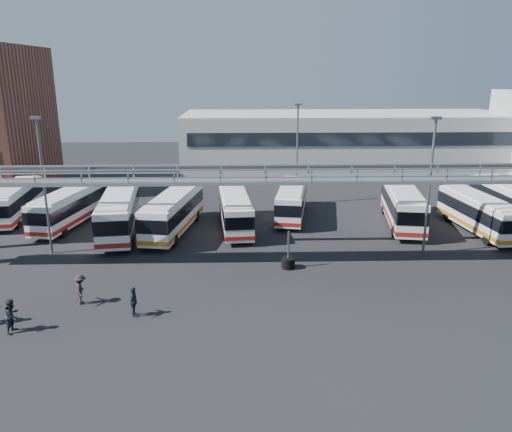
{
  "coord_description": "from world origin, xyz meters",
  "views": [
    {
      "loc": [
        -1.59,
        -27.88,
        13.21
      ],
      "look_at": [
        -0.61,
        6.0,
        3.37
      ],
      "focal_mm": 35.0,
      "sensor_mm": 36.0,
      "label": 1
    }
  ],
  "objects_px": {
    "bus_9": "(511,201)",
    "pedestrian_d": "(134,302)",
    "light_pole_back": "(297,149)",
    "bus_4": "(235,210)",
    "pedestrian_b": "(12,315)",
    "tire_stack": "(288,262)",
    "bus_1": "(70,206)",
    "bus_5": "(292,200)",
    "bus_8": "(479,212)",
    "light_pole_mid": "(430,179)",
    "bus_7": "(403,205)",
    "light_pole_left": "(43,179)",
    "bus_2": "(119,212)",
    "pedestrian_c": "(81,289)",
    "bus_3": "(173,212)",
    "bus_0": "(15,201)"
  },
  "relations": [
    {
      "from": "bus_9",
      "to": "pedestrian_d",
      "type": "relative_size",
      "value": 6.42
    },
    {
      "from": "light_pole_back",
      "to": "bus_4",
      "type": "distance_m",
      "value": 11.08
    },
    {
      "from": "light_pole_back",
      "to": "pedestrian_b",
      "type": "bearing_deg",
      "value": -124.3
    },
    {
      "from": "pedestrian_b",
      "to": "tire_stack",
      "type": "relative_size",
      "value": 0.69
    },
    {
      "from": "tire_stack",
      "to": "bus_1",
      "type": "bearing_deg",
      "value": 149.88
    },
    {
      "from": "bus_5",
      "to": "bus_8",
      "type": "distance_m",
      "value": 16.2
    },
    {
      "from": "light_pole_mid",
      "to": "tire_stack",
      "type": "relative_size",
      "value": 3.77
    },
    {
      "from": "bus_1",
      "to": "bus_7",
      "type": "distance_m",
      "value": 29.53
    },
    {
      "from": "bus_4",
      "to": "pedestrian_d",
      "type": "height_order",
      "value": "bus_4"
    },
    {
      "from": "light_pole_left",
      "to": "bus_2",
      "type": "xyz_separation_m",
      "value": [
        4.11,
        4.58,
        -3.82
      ]
    },
    {
      "from": "bus_2",
      "to": "pedestrian_c",
      "type": "bearing_deg",
      "value": -94.04
    },
    {
      "from": "pedestrian_b",
      "to": "light_pole_back",
      "type": "bearing_deg",
      "value": -26.19
    },
    {
      "from": "bus_4",
      "to": "pedestrian_d",
      "type": "distance_m",
      "value": 17.02
    },
    {
      "from": "pedestrian_d",
      "to": "light_pole_left",
      "type": "bearing_deg",
      "value": 40.11
    },
    {
      "from": "tire_stack",
      "to": "bus_8",
      "type": "bearing_deg",
      "value": 24.48
    },
    {
      "from": "bus_9",
      "to": "pedestrian_d",
      "type": "xyz_separation_m",
      "value": [
        -30.58,
        -17.64,
        -1.0
      ]
    },
    {
      "from": "light_pole_mid",
      "to": "pedestrian_d",
      "type": "xyz_separation_m",
      "value": [
        -19.68,
        -9.36,
        -4.86
      ]
    },
    {
      "from": "pedestrian_b",
      "to": "pedestrian_c",
      "type": "distance_m",
      "value": 4.12
    },
    {
      "from": "bus_2",
      "to": "light_pole_mid",
      "type": "bearing_deg",
      "value": -20.59
    },
    {
      "from": "light_pole_left",
      "to": "pedestrian_d",
      "type": "relative_size",
      "value": 5.87
    },
    {
      "from": "light_pole_mid",
      "to": "pedestrian_d",
      "type": "height_order",
      "value": "light_pole_mid"
    },
    {
      "from": "bus_2",
      "to": "pedestrian_d",
      "type": "distance_m",
      "value": 15.55
    },
    {
      "from": "bus_2",
      "to": "bus_7",
      "type": "xyz_separation_m",
      "value": [
        24.54,
        1.83,
        -0.06
      ]
    },
    {
      "from": "bus_3",
      "to": "bus_9",
      "type": "bearing_deg",
      "value": 13.99
    },
    {
      "from": "bus_0",
      "to": "bus_3",
      "type": "bearing_deg",
      "value": -23.11
    },
    {
      "from": "bus_7",
      "to": "pedestrian_c",
      "type": "height_order",
      "value": "bus_7"
    },
    {
      "from": "bus_8",
      "to": "pedestrian_d",
      "type": "bearing_deg",
      "value": -155.85
    },
    {
      "from": "pedestrian_c",
      "to": "pedestrian_b",
      "type": "bearing_deg",
      "value": 127.34
    },
    {
      "from": "bus_0",
      "to": "pedestrian_c",
      "type": "xyz_separation_m",
      "value": [
        11.53,
        -18.12,
        -0.81
      ]
    },
    {
      "from": "light_pole_back",
      "to": "pedestrian_d",
      "type": "height_order",
      "value": "light_pole_back"
    },
    {
      "from": "bus_1",
      "to": "bus_3",
      "type": "height_order",
      "value": "bus_3"
    },
    {
      "from": "bus_2",
      "to": "pedestrian_d",
      "type": "relative_size",
      "value": 6.66
    },
    {
      "from": "light_pole_left",
      "to": "light_pole_back",
      "type": "relative_size",
      "value": 1.0
    },
    {
      "from": "bus_1",
      "to": "bus_9",
      "type": "height_order",
      "value": "bus_9"
    },
    {
      "from": "light_pole_left",
      "to": "bus_9",
      "type": "relative_size",
      "value": 0.91
    },
    {
      "from": "bus_8",
      "to": "pedestrian_c",
      "type": "relative_size",
      "value": 5.7
    },
    {
      "from": "bus_3",
      "to": "bus_8",
      "type": "bearing_deg",
      "value": 7.98
    },
    {
      "from": "bus_4",
      "to": "bus_7",
      "type": "bearing_deg",
      "value": -2.28
    },
    {
      "from": "light_pole_back",
      "to": "pedestrian_c",
      "type": "relative_size",
      "value": 5.58
    },
    {
      "from": "bus_5",
      "to": "bus_2",
      "type": "bearing_deg",
      "value": -153.27
    },
    {
      "from": "bus_9",
      "to": "pedestrian_b",
      "type": "height_order",
      "value": "bus_9"
    },
    {
      "from": "bus_0",
      "to": "pedestrian_b",
      "type": "xyz_separation_m",
      "value": [
        8.95,
        -21.33,
        -0.8
      ]
    },
    {
      "from": "light_pole_mid",
      "to": "bus_2",
      "type": "relative_size",
      "value": 0.88
    },
    {
      "from": "light_pole_mid",
      "to": "light_pole_back",
      "type": "bearing_deg",
      "value": 118.07
    },
    {
      "from": "bus_4",
      "to": "bus_9",
      "type": "xyz_separation_m",
      "value": [
        25.09,
        1.54,
        0.16
      ]
    },
    {
      "from": "bus_4",
      "to": "bus_7",
      "type": "relative_size",
      "value": 0.92
    },
    {
      "from": "pedestrian_b",
      "to": "bus_1",
      "type": "bearing_deg",
      "value": 17.61
    },
    {
      "from": "pedestrian_b",
      "to": "pedestrian_c",
      "type": "bearing_deg",
      "value": -30.61
    },
    {
      "from": "bus_1",
      "to": "bus_4",
      "type": "bearing_deg",
      "value": 4.1
    },
    {
      "from": "bus_8",
      "to": "bus_9",
      "type": "height_order",
      "value": "bus_9"
    }
  ]
}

